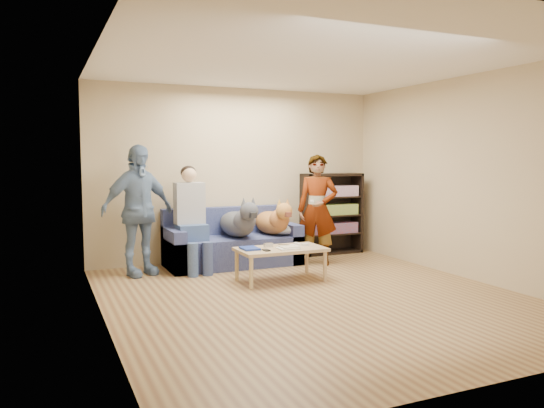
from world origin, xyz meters
name	(u,v)px	position (x,y,z in m)	size (l,w,h in m)	color
ground	(315,297)	(0.00, 0.00, 0.00)	(5.00, 5.00, 0.00)	brown
ceiling	(317,60)	(0.00, 0.00, 2.60)	(5.00, 5.00, 0.00)	white
wall_back	(238,174)	(0.00, 2.50, 1.30)	(4.50, 4.50, 0.00)	tan
wall_front	(496,196)	(0.00, -2.50, 1.30)	(4.50, 4.50, 0.00)	tan
wall_left	(102,185)	(-2.25, 0.00, 1.30)	(5.00, 5.00, 0.00)	tan
wall_right	(473,178)	(2.25, 0.00, 1.30)	(5.00, 5.00, 0.00)	tan
blanket	(284,229)	(0.50, 1.88, 0.50)	(0.42, 0.36, 0.15)	silver
person_standing_right	(317,210)	(0.91, 1.62, 0.80)	(0.58, 0.38, 1.60)	gray
person_standing_left	(138,210)	(-1.61, 1.94, 0.86)	(1.01, 0.42, 1.73)	#6B84AC
held_controller	(312,201)	(0.71, 1.42, 0.95)	(0.04, 0.11, 0.03)	silver
notebook_blue	(250,248)	(-0.42, 0.94, 0.43)	(0.20, 0.26, 0.03)	navy
papers	(288,248)	(0.03, 0.79, 0.43)	(0.26, 0.20, 0.01)	silver
magazine	(289,247)	(0.06, 0.81, 0.44)	(0.22, 0.17, 0.01)	#BFB499
camera_silver	(268,245)	(-0.14, 1.01, 0.45)	(0.11, 0.06, 0.05)	#AEAEB3
controller_a	(297,244)	(0.26, 0.99, 0.43)	(0.04, 0.13, 0.03)	white
controller_b	(305,245)	(0.34, 0.91, 0.43)	(0.09, 0.06, 0.03)	silver
headphone_cup_a	(296,246)	(0.18, 0.87, 0.43)	(0.07, 0.07, 0.02)	white
headphone_cup_b	(293,245)	(0.18, 0.95, 0.43)	(0.07, 0.07, 0.02)	white
pen_orange	(285,250)	(-0.04, 0.73, 0.42)	(0.01, 0.01, 0.14)	orange
pen_black	(283,245)	(0.10, 1.07, 0.42)	(0.01, 0.01, 0.14)	black
wallet	(266,250)	(-0.27, 0.77, 0.43)	(0.07, 0.12, 0.01)	black
sofa	(231,246)	(-0.25, 2.10, 0.28)	(1.90, 0.85, 0.82)	#515B93
person_seated	(191,215)	(-0.88, 1.97, 0.77)	(0.40, 0.73, 1.47)	#416290
dog_gray	(239,222)	(-0.20, 1.90, 0.64)	(0.42, 1.25, 0.60)	#474850
dog_tan	(274,221)	(0.36, 1.96, 0.63)	(0.39, 1.15, 0.56)	#A76033
coffee_table	(281,251)	(-0.02, 0.89, 0.37)	(1.10, 0.60, 0.42)	tan
bookshelf	(331,212)	(1.55, 2.33, 0.68)	(1.00, 0.34, 1.30)	black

